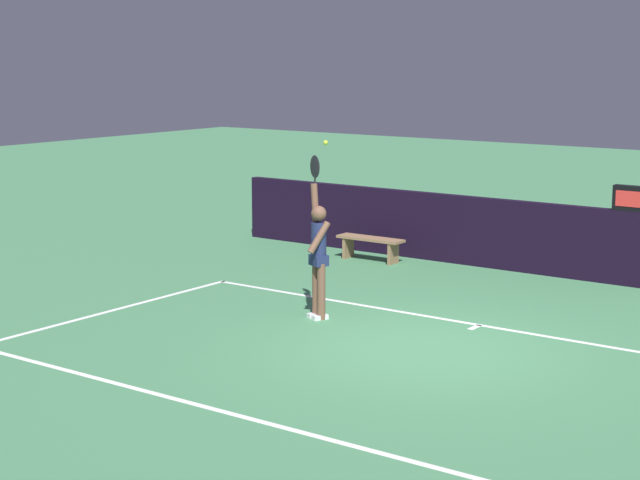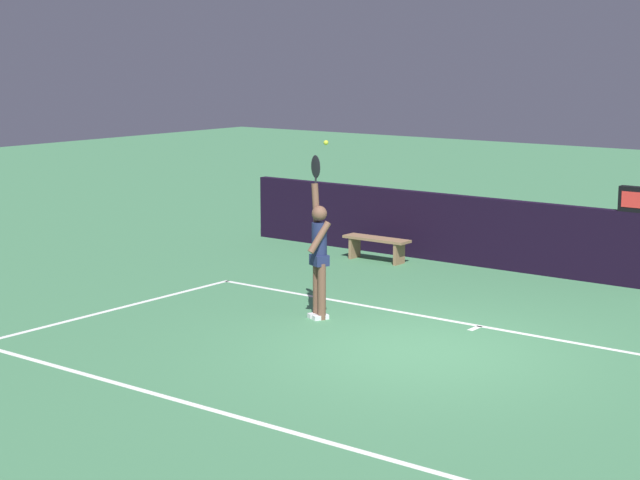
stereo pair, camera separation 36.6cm
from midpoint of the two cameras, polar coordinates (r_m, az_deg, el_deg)
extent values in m
plane|color=#448155|center=(14.29, 6.39, -5.93)|extent=(60.00, 60.00, 0.00)
cube|color=white|center=(15.59, 9.33, -4.62)|extent=(10.01, 0.09, 0.00)
cube|color=white|center=(11.57, -2.75, -9.78)|extent=(10.01, 0.09, 0.00)
cube|color=white|center=(16.66, -10.35, -3.68)|extent=(0.09, 5.13, 0.00)
cube|color=white|center=(15.46, 9.07, -4.74)|extent=(0.09, 0.30, 0.00)
cube|color=black|center=(18.86, 14.94, -0.24)|extent=(14.88, 0.18, 1.29)
cube|color=black|center=(18.45, 17.31, 2.11)|extent=(0.57, 0.17, 0.43)
cube|color=red|center=(18.37, 17.21, 2.08)|extent=(0.45, 0.01, 0.27)
cylinder|color=brown|center=(15.66, 0.77, -2.81)|extent=(0.12, 0.12, 0.85)
cylinder|color=brown|center=(15.79, 0.50, -2.70)|extent=(0.12, 0.12, 0.85)
cube|color=white|center=(15.75, 0.70, -4.21)|extent=(0.19, 0.26, 0.07)
cube|color=white|center=(15.87, 0.43, -4.09)|extent=(0.19, 0.26, 0.07)
cylinder|color=navy|center=(15.58, 0.64, -0.15)|extent=(0.23, 0.23, 0.60)
cube|color=navy|center=(15.63, 0.64, -1.09)|extent=(0.32, 0.30, 0.16)
sphere|color=brown|center=(15.51, 0.64, 1.45)|extent=(0.23, 0.23, 0.23)
cylinder|color=brown|center=(15.58, 0.44, 2.04)|extent=(0.19, 0.16, 0.58)
cylinder|color=brown|center=(15.44, 0.65, 0.14)|extent=(0.24, 0.38, 0.48)
ellipsoid|color=black|center=(15.52, 0.44, 3.99)|extent=(0.27, 0.14, 0.34)
cylinder|color=black|center=(15.54, 0.44, 3.30)|extent=(0.03, 0.03, 0.18)
sphere|color=#CEDD34|center=(15.22, 1.02, 5.29)|extent=(0.07, 0.07, 0.07)
cube|color=#946E4E|center=(20.04, 3.61, 0.06)|extent=(1.36, 0.37, 0.05)
cube|color=#946E4E|center=(20.36, 2.40, -0.38)|extent=(0.06, 0.32, 0.43)
cube|color=#946E4E|center=(19.80, 4.83, -0.71)|extent=(0.06, 0.32, 0.43)
camera|label=1|loc=(0.18, -89.31, 0.12)|focal=59.09mm
camera|label=2|loc=(0.18, 90.69, -0.12)|focal=59.09mm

